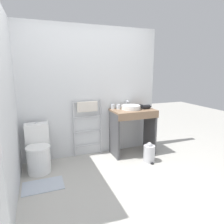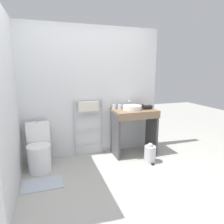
{
  "view_description": "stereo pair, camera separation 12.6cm",
  "coord_description": "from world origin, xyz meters",
  "px_view_note": "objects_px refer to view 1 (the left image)",
  "views": [
    {
      "loc": [
        -0.91,
        -2.16,
        1.61
      ],
      "look_at": [
        0.19,
        0.72,
        0.95
      ],
      "focal_mm": 32.0,
      "sensor_mm": 36.0,
      "label": 1
    },
    {
      "loc": [
        -0.79,
        -2.21,
        1.61
      ],
      "look_at": [
        0.19,
        0.72,
        0.95
      ],
      "focal_mm": 32.0,
      "sensor_mm": 36.0,
      "label": 2
    }
  ],
  "objects_px": {
    "towel_radiator": "(88,116)",
    "hair_dryer": "(146,107)",
    "cup_near_edge": "(118,107)",
    "toilet": "(38,151)",
    "sink_basin": "(131,107)",
    "cup_near_wall": "(113,107)",
    "trash_bin": "(149,153)"
  },
  "relations": [
    {
      "from": "towel_radiator",
      "to": "cup_near_wall",
      "type": "height_order",
      "value": "towel_radiator"
    },
    {
      "from": "hair_dryer",
      "to": "trash_bin",
      "type": "relative_size",
      "value": 0.58
    },
    {
      "from": "sink_basin",
      "to": "cup_near_edge",
      "type": "height_order",
      "value": "cup_near_edge"
    },
    {
      "from": "toilet",
      "to": "cup_near_wall",
      "type": "xyz_separation_m",
      "value": [
        1.39,
        0.26,
        0.6
      ]
    },
    {
      "from": "toilet",
      "to": "cup_near_wall",
      "type": "bearing_deg",
      "value": 10.67
    },
    {
      "from": "cup_near_wall",
      "to": "toilet",
      "type": "bearing_deg",
      "value": -169.33
    },
    {
      "from": "cup_near_wall",
      "to": "towel_radiator",
      "type": "bearing_deg",
      "value": 176.67
    },
    {
      "from": "towel_radiator",
      "to": "cup_near_wall",
      "type": "bearing_deg",
      "value": -3.33
    },
    {
      "from": "towel_radiator",
      "to": "sink_basin",
      "type": "relative_size",
      "value": 3.01
    },
    {
      "from": "cup_near_edge",
      "to": "hair_dryer",
      "type": "height_order",
      "value": "cup_near_edge"
    },
    {
      "from": "toilet",
      "to": "cup_near_wall",
      "type": "distance_m",
      "value": 1.53
    },
    {
      "from": "towel_radiator",
      "to": "cup_near_wall",
      "type": "xyz_separation_m",
      "value": [
        0.49,
        -0.03,
        0.14
      ]
    },
    {
      "from": "toilet",
      "to": "cup_near_edge",
      "type": "relative_size",
      "value": 8.7
    },
    {
      "from": "toilet",
      "to": "towel_radiator",
      "type": "distance_m",
      "value": 1.04
    },
    {
      "from": "toilet",
      "to": "trash_bin",
      "type": "height_order",
      "value": "toilet"
    },
    {
      "from": "toilet",
      "to": "sink_basin",
      "type": "distance_m",
      "value": 1.79
    },
    {
      "from": "toilet",
      "to": "sink_basin",
      "type": "relative_size",
      "value": 2.13
    },
    {
      "from": "hair_dryer",
      "to": "trash_bin",
      "type": "bearing_deg",
      "value": -109.42
    },
    {
      "from": "towel_radiator",
      "to": "hair_dryer",
      "type": "xyz_separation_m",
      "value": [
        1.09,
        -0.23,
        0.14
      ]
    },
    {
      "from": "towel_radiator",
      "to": "sink_basin",
      "type": "bearing_deg",
      "value": -13.55
    },
    {
      "from": "toilet",
      "to": "hair_dryer",
      "type": "bearing_deg",
      "value": 1.62
    },
    {
      "from": "cup_near_edge",
      "to": "hair_dryer",
      "type": "relative_size",
      "value": 0.42
    },
    {
      "from": "towel_radiator",
      "to": "hair_dryer",
      "type": "relative_size",
      "value": 5.16
    },
    {
      "from": "toilet",
      "to": "sink_basin",
      "type": "xyz_separation_m",
      "value": [
        1.69,
        0.1,
        0.59
      ]
    },
    {
      "from": "towel_radiator",
      "to": "cup_near_wall",
      "type": "relative_size",
      "value": 11.51
    },
    {
      "from": "toilet",
      "to": "hair_dryer",
      "type": "height_order",
      "value": "hair_dryer"
    },
    {
      "from": "cup_near_edge",
      "to": "trash_bin",
      "type": "height_order",
      "value": "cup_near_edge"
    },
    {
      "from": "hair_dryer",
      "to": "trash_bin",
      "type": "height_order",
      "value": "hair_dryer"
    },
    {
      "from": "towel_radiator",
      "to": "trash_bin",
      "type": "height_order",
      "value": "towel_radiator"
    },
    {
      "from": "towel_radiator",
      "to": "trash_bin",
      "type": "xyz_separation_m",
      "value": [
        0.94,
        -0.66,
        -0.62
      ]
    },
    {
      "from": "trash_bin",
      "to": "sink_basin",
      "type": "bearing_deg",
      "value": 107.27
    },
    {
      "from": "toilet",
      "to": "hair_dryer",
      "type": "distance_m",
      "value": 2.07
    }
  ]
}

